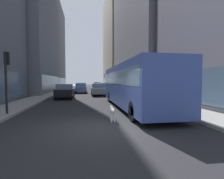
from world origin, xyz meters
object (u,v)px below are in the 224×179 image
at_px(transit_bus, 133,83).
at_px(traffic_light_near, 6,72).
at_px(car_silver_sedan, 81,87).
at_px(car_white_van, 102,87).
at_px(car_grey_wagon, 98,89).
at_px(car_red_coupe, 97,85).
at_px(car_blue_hatchback, 81,88).
at_px(car_black_suv, 65,91).
at_px(dalmatian_dog, 112,111).

xyz_separation_m(transit_bus, traffic_light_near, (-7.70, -1.76, 0.66)).
bearing_deg(car_silver_sedan, car_white_van, 2.84).
distance_m(car_silver_sedan, car_grey_wagon, 11.12).
bearing_deg(car_red_coupe, transit_bus, -90.00).
height_order(car_blue_hatchback, car_silver_sedan, same).
height_order(transit_bus, car_silver_sedan, transit_bus).
distance_m(transit_bus, car_grey_wagon, 11.38).
bearing_deg(traffic_light_near, car_red_coupe, 78.47).
height_order(car_silver_sedan, traffic_light_near, traffic_light_near).
bearing_deg(car_black_suv, car_white_van, 68.90).
bearing_deg(dalmatian_dog, car_black_suv, 106.49).
bearing_deg(transit_bus, traffic_light_near, -167.12).
xyz_separation_m(transit_bus, car_black_suv, (-5.60, 7.77, -0.96)).
relative_size(car_black_suv, dalmatian_dog, 4.18).
height_order(car_grey_wagon, car_white_van, same).
bearing_deg(traffic_light_near, car_black_suv, 77.58).
bearing_deg(transit_bus, car_silver_sedan, 100.27).
height_order(car_red_coupe, car_white_van, same).
height_order(car_white_van, traffic_light_near, traffic_light_near).
distance_m(car_blue_hatchback, car_red_coupe, 19.61).
bearing_deg(car_black_suv, traffic_light_near, -102.42).
bearing_deg(car_silver_sedan, car_grey_wagon, -77.53).
bearing_deg(car_red_coupe, car_silver_sedan, -106.07).
xyz_separation_m(car_red_coupe, dalmatian_dog, (-2.14, -39.89, -0.31)).
bearing_deg(car_black_suv, car_silver_sedan, 83.62).
xyz_separation_m(car_red_coupe, car_black_suv, (-5.60, -28.20, -0.00)).
bearing_deg(car_red_coupe, traffic_light_near, -101.53).
relative_size(car_blue_hatchback, car_silver_sedan, 0.96).
bearing_deg(car_grey_wagon, car_red_coupe, 86.30).
xyz_separation_m(car_blue_hatchback, traffic_light_near, (-3.70, -18.53, 1.62)).
bearing_deg(car_white_van, car_black_suv, -111.10).
bearing_deg(transit_bus, car_blue_hatchback, 103.41).
xyz_separation_m(transit_bus, car_silver_sedan, (-4.00, 22.09, -0.96)).
height_order(transit_bus, dalmatian_dog, transit_bus).
height_order(car_blue_hatchback, car_white_van, same).
bearing_deg(car_silver_sedan, transit_bus, -79.73).
xyz_separation_m(transit_bus, car_grey_wagon, (-1.60, 11.23, -0.95)).
height_order(transit_bus, car_black_suv, transit_bus).
bearing_deg(car_white_van, car_red_coupe, 90.00).
distance_m(car_white_van, traffic_light_near, 25.30).
height_order(transit_bus, traffic_light_near, traffic_light_near).
height_order(transit_bus, car_grey_wagon, transit_bus).
xyz_separation_m(dalmatian_dog, traffic_light_near, (-5.56, 2.16, 1.92)).
bearing_deg(dalmatian_dog, traffic_light_near, 158.76).
xyz_separation_m(car_grey_wagon, car_red_coupe, (1.60, 24.74, -0.00)).
distance_m(car_silver_sedan, traffic_light_near, 24.19).
bearing_deg(traffic_light_near, car_white_van, 72.24).
distance_m(car_grey_wagon, dalmatian_dog, 15.17).
relative_size(car_grey_wagon, car_red_coupe, 1.04).
relative_size(transit_bus, car_blue_hatchback, 2.89).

